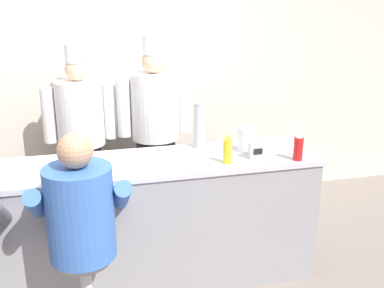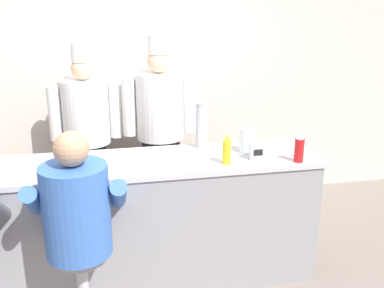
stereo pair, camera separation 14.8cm
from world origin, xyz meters
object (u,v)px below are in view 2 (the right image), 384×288
(cereal_bowl, at_px, (53,169))
(hot_sauce_bottle_orange, at_px, (302,151))
(water_pitcher_clear, at_px, (247,140))
(diner_seated_blue, at_px, (77,214))
(breakfast_plate, at_px, (89,168))
(cup_stack_steel, at_px, (201,125))
(mustard_bottle_yellow, at_px, (227,150))
(cook_in_whites_near, at_px, (87,127))
(cook_in_whites_far, at_px, (160,122))
(napkin_dispenser_chrome, at_px, (257,151))
(ketchup_bottle_red, at_px, (299,148))

(cereal_bowl, bearing_deg, hot_sauce_bottle_orange, -1.50)
(water_pitcher_clear, height_order, diner_seated_blue, diner_seated_blue)
(breakfast_plate, xyz_separation_m, cup_stack_steel, (0.91, 0.34, 0.18))
(mustard_bottle_yellow, relative_size, hot_sauce_bottle_orange, 1.92)
(hot_sauce_bottle_orange, xyz_separation_m, cereal_bowl, (-1.86, 0.05, -0.03))
(diner_seated_blue, distance_m, cook_in_whites_near, 1.71)
(breakfast_plate, relative_size, diner_seated_blue, 0.18)
(breakfast_plate, height_order, cook_in_whites_far, cook_in_whites_far)
(napkin_dispenser_chrome, height_order, cook_in_whites_near, cook_in_whites_near)
(breakfast_plate, bearing_deg, diner_seated_blue, -100.31)
(cup_stack_steel, bearing_deg, cook_in_whites_near, 134.97)
(cup_stack_steel, distance_m, napkin_dispenser_chrome, 0.52)
(cup_stack_steel, bearing_deg, cereal_bowl, -162.78)
(hot_sauce_bottle_orange, bearing_deg, diner_seated_blue, -168.37)
(cup_stack_steel, bearing_deg, diner_seated_blue, -142.52)
(cook_in_whites_near, bearing_deg, breakfast_plate, -88.10)
(cereal_bowl, distance_m, cook_in_whites_near, 1.33)
(water_pitcher_clear, bearing_deg, cup_stack_steel, 149.58)
(ketchup_bottle_red, xyz_separation_m, mustard_bottle_yellow, (-0.55, 0.07, -0.00))
(cook_in_whites_near, bearing_deg, water_pitcher_clear, -41.81)
(diner_seated_blue, bearing_deg, hot_sauce_bottle_orange, 11.63)
(ketchup_bottle_red, height_order, breakfast_plate, ketchup_bottle_red)
(water_pitcher_clear, height_order, napkin_dispenser_chrome, water_pitcher_clear)
(cook_in_whites_far, bearing_deg, breakfast_plate, -119.31)
(water_pitcher_clear, height_order, cup_stack_steel, cup_stack_steel)
(mustard_bottle_yellow, xyz_separation_m, hot_sauce_bottle_orange, (0.60, 0.01, -0.05))
(mustard_bottle_yellow, height_order, breakfast_plate, mustard_bottle_yellow)
(cook_in_whites_near, bearing_deg, cereal_bowl, -98.91)
(water_pitcher_clear, relative_size, cereal_bowl, 1.50)
(hot_sauce_bottle_orange, height_order, cook_in_whites_near, cook_in_whites_near)
(napkin_dispenser_chrome, distance_m, cook_in_whites_far, 1.37)
(water_pitcher_clear, distance_m, cup_stack_steel, 0.39)
(cup_stack_steel, xyz_separation_m, cook_in_whites_far, (-0.23, 0.87, -0.19))
(mustard_bottle_yellow, bearing_deg, ketchup_bottle_red, -6.82)
(diner_seated_blue, bearing_deg, ketchup_bottle_red, 9.50)
(ketchup_bottle_red, bearing_deg, breakfast_plate, 174.71)
(ketchup_bottle_red, xyz_separation_m, cup_stack_steel, (-0.65, 0.48, 0.08))
(cereal_bowl, distance_m, cook_in_whites_far, 1.54)
(ketchup_bottle_red, bearing_deg, cook_in_whites_near, 138.11)
(hot_sauce_bottle_orange, bearing_deg, ketchup_bottle_red, -127.67)
(cereal_bowl, height_order, cup_stack_steel, cup_stack_steel)
(diner_seated_blue, bearing_deg, cereal_bowl, 113.52)
(ketchup_bottle_red, height_order, napkin_dispenser_chrome, ketchup_bottle_red)
(cereal_bowl, relative_size, diner_seated_blue, 0.09)
(mustard_bottle_yellow, xyz_separation_m, diner_seated_blue, (-1.08, -0.34, -0.25))
(breakfast_plate, relative_size, cereal_bowl, 1.97)
(hot_sauce_bottle_orange, bearing_deg, breakfast_plate, 177.54)
(hot_sauce_bottle_orange, relative_size, napkin_dispenser_chrome, 0.94)
(cup_stack_steel, bearing_deg, water_pitcher_clear, -30.42)
(water_pitcher_clear, bearing_deg, napkin_dispenser_chrome, -81.09)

